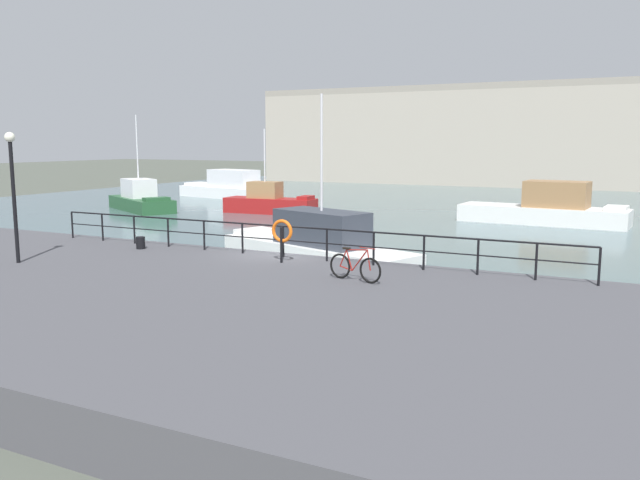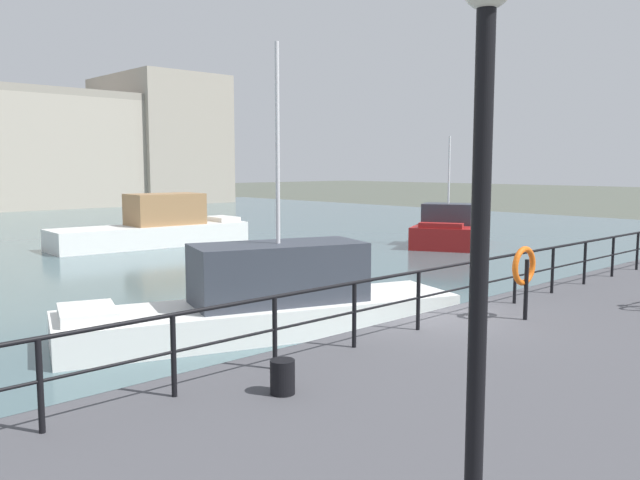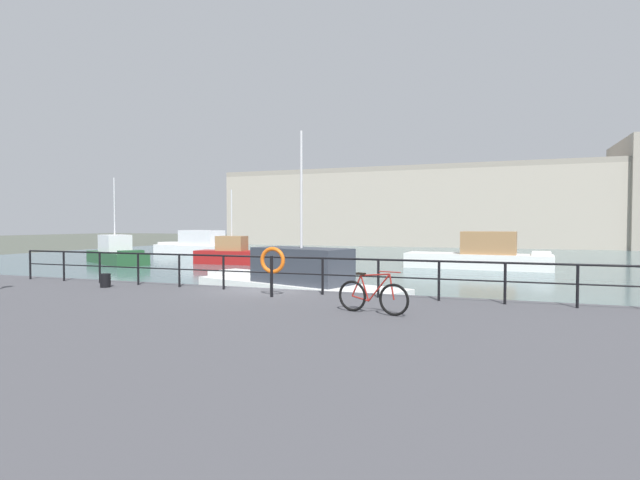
{
  "view_description": "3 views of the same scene",
  "coord_description": "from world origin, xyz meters",
  "px_view_note": "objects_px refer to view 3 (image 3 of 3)",
  "views": [
    {
      "loc": [
        11.43,
        -19.55,
        4.92
      ],
      "look_at": [
        1.19,
        0.67,
        1.49
      ],
      "focal_mm": 36.73,
      "sensor_mm": 36.0,
      "label": 1
    },
    {
      "loc": [
        -10.09,
        -7.77,
        3.94
      ],
      "look_at": [
        1.1,
        4.14,
        2.09
      ],
      "focal_mm": 36.43,
      "sensor_mm": 36.0,
      "label": 2
    },
    {
      "loc": [
        6.78,
        -13.75,
        3.08
      ],
      "look_at": [
        1.46,
        0.97,
        2.57
      ],
      "focal_mm": 27.01,
      "sensor_mm": 36.0,
      "label": 3
    }
  ],
  "objects_px": {
    "harbor_building": "(481,207)",
    "life_ring_stand": "(272,262)",
    "moored_small_launch": "(236,254)",
    "moored_cabin_cruiser": "(481,255)",
    "moored_red_daysailer": "(198,245)",
    "moored_harbor_tender": "(116,253)",
    "moored_white_yacht": "(296,281)",
    "parked_bicycle": "(372,296)",
    "mooring_bollard": "(105,280)"
  },
  "relations": [
    {
      "from": "moored_cabin_cruiser",
      "to": "mooring_bollard",
      "type": "height_order",
      "value": "moored_cabin_cruiser"
    },
    {
      "from": "moored_red_daysailer",
      "to": "life_ring_stand",
      "type": "xyz_separation_m",
      "value": [
        22.36,
        -29.37,
        1.08
      ]
    },
    {
      "from": "moored_harbor_tender",
      "to": "moored_small_launch",
      "type": "height_order",
      "value": "moored_harbor_tender"
    },
    {
      "from": "parked_bicycle",
      "to": "moored_small_launch",
      "type": "bearing_deg",
      "value": 139.31
    },
    {
      "from": "moored_white_yacht",
      "to": "parked_bicycle",
      "type": "xyz_separation_m",
      "value": [
        4.88,
        -7.2,
        0.66
      ]
    },
    {
      "from": "moored_cabin_cruiser",
      "to": "parked_bicycle",
      "type": "relative_size",
      "value": 5.68
    },
    {
      "from": "moored_red_daysailer",
      "to": "moored_harbor_tender",
      "type": "bearing_deg",
      "value": 102.59
    },
    {
      "from": "moored_white_yacht",
      "to": "moored_cabin_cruiser",
      "type": "bearing_deg",
      "value": -92.28
    },
    {
      "from": "harbor_building",
      "to": "moored_white_yacht",
      "type": "height_order",
      "value": "harbor_building"
    },
    {
      "from": "moored_harbor_tender",
      "to": "mooring_bollard",
      "type": "height_order",
      "value": "moored_harbor_tender"
    },
    {
      "from": "harbor_building",
      "to": "moored_red_daysailer",
      "type": "distance_m",
      "value": 40.31
    },
    {
      "from": "moored_red_daysailer",
      "to": "moored_harbor_tender",
      "type": "relative_size",
      "value": 1.34
    },
    {
      "from": "harbor_building",
      "to": "mooring_bollard",
      "type": "xyz_separation_m",
      "value": [
        -10.03,
        -59.43,
        -4.24
      ]
    },
    {
      "from": "moored_red_daysailer",
      "to": "moored_cabin_cruiser",
      "type": "xyz_separation_m",
      "value": [
        27.38,
        -6.49,
        -0.02
      ]
    },
    {
      "from": "harbor_building",
      "to": "moored_red_daysailer",
      "type": "relative_size",
      "value": 6.37
    },
    {
      "from": "parked_bicycle",
      "to": "harbor_building",
      "type": "bearing_deg",
      "value": 102.3
    },
    {
      "from": "moored_small_launch",
      "to": "moored_red_daysailer",
      "type": "bearing_deg",
      "value": 132.66
    },
    {
      "from": "moored_red_daysailer",
      "to": "moored_small_launch",
      "type": "relative_size",
      "value": 1.55
    },
    {
      "from": "parked_bicycle",
      "to": "life_ring_stand",
      "type": "relative_size",
      "value": 1.24
    },
    {
      "from": "parked_bicycle",
      "to": "mooring_bollard",
      "type": "bearing_deg",
      "value": -176.4
    },
    {
      "from": "moored_white_yacht",
      "to": "moored_small_launch",
      "type": "bearing_deg",
      "value": -33.92
    },
    {
      "from": "harbor_building",
      "to": "moored_cabin_cruiser",
      "type": "xyz_separation_m",
      "value": [
        0.93,
        -36.56,
        -4.59
      ]
    },
    {
      "from": "moored_white_yacht",
      "to": "parked_bicycle",
      "type": "bearing_deg",
      "value": 143.04
    },
    {
      "from": "harbor_building",
      "to": "life_ring_stand",
      "type": "height_order",
      "value": "harbor_building"
    },
    {
      "from": "life_ring_stand",
      "to": "moored_cabin_cruiser",
      "type": "bearing_deg",
      "value": 77.62
    },
    {
      "from": "moored_white_yacht",
      "to": "life_ring_stand",
      "type": "height_order",
      "value": "moored_white_yacht"
    },
    {
      "from": "moored_cabin_cruiser",
      "to": "mooring_bollard",
      "type": "distance_m",
      "value": 25.37
    },
    {
      "from": "parked_bicycle",
      "to": "moored_harbor_tender",
      "type": "bearing_deg",
      "value": 155.57
    },
    {
      "from": "moored_harbor_tender",
      "to": "mooring_bollard",
      "type": "bearing_deg",
      "value": -19.42
    },
    {
      "from": "moored_cabin_cruiser",
      "to": "moored_harbor_tender",
      "type": "xyz_separation_m",
      "value": [
        -27.15,
        -4.93,
        -0.14
      ]
    },
    {
      "from": "moored_harbor_tender",
      "to": "moored_small_launch",
      "type": "bearing_deg",
      "value": 44.19
    },
    {
      "from": "harbor_building",
      "to": "moored_small_launch",
      "type": "bearing_deg",
      "value": -113.61
    },
    {
      "from": "life_ring_stand",
      "to": "moored_small_launch",
      "type": "bearing_deg",
      "value": 122.18
    },
    {
      "from": "moored_cabin_cruiser",
      "to": "moored_harbor_tender",
      "type": "height_order",
      "value": "moored_harbor_tender"
    },
    {
      "from": "moored_cabin_cruiser",
      "to": "moored_harbor_tender",
      "type": "bearing_deg",
      "value": -165.42
    },
    {
      "from": "moored_cabin_cruiser",
      "to": "moored_white_yacht",
      "type": "height_order",
      "value": "moored_white_yacht"
    },
    {
      "from": "moored_red_daysailer",
      "to": "parked_bicycle",
      "type": "height_order",
      "value": "moored_red_daysailer"
    },
    {
      "from": "harbor_building",
      "to": "parked_bicycle",
      "type": "relative_size",
      "value": 36.96
    },
    {
      "from": "moored_red_daysailer",
      "to": "mooring_bollard",
      "type": "relative_size",
      "value": 22.93
    },
    {
      "from": "moored_cabin_cruiser",
      "to": "parked_bicycle",
      "type": "distance_m",
      "value": 24.48
    },
    {
      "from": "moored_harbor_tender",
      "to": "mooring_bollard",
      "type": "xyz_separation_m",
      "value": [
        16.19,
        -17.94,
        0.48
      ]
    },
    {
      "from": "moored_white_yacht",
      "to": "life_ring_stand",
      "type": "relative_size",
      "value": 6.95
    },
    {
      "from": "harbor_building",
      "to": "moored_harbor_tender",
      "type": "height_order",
      "value": "harbor_building"
    },
    {
      "from": "moored_white_yacht",
      "to": "mooring_bollard",
      "type": "bearing_deg",
      "value": 71.8
    },
    {
      "from": "parked_bicycle",
      "to": "moored_red_daysailer",
      "type": "bearing_deg",
      "value": 142.73
    },
    {
      "from": "moored_red_daysailer",
      "to": "parked_bicycle",
      "type": "bearing_deg",
      "value": 141.03
    },
    {
      "from": "moored_cabin_cruiser",
      "to": "mooring_bollard",
      "type": "relative_size",
      "value": 22.43
    },
    {
      "from": "moored_cabin_cruiser",
      "to": "harbor_building",
      "type": "bearing_deg",
      "value": 95.74
    },
    {
      "from": "life_ring_stand",
      "to": "parked_bicycle",
      "type": "bearing_deg",
      "value": -25.33
    },
    {
      "from": "harbor_building",
      "to": "parked_bicycle",
      "type": "height_order",
      "value": "harbor_building"
    }
  ]
}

